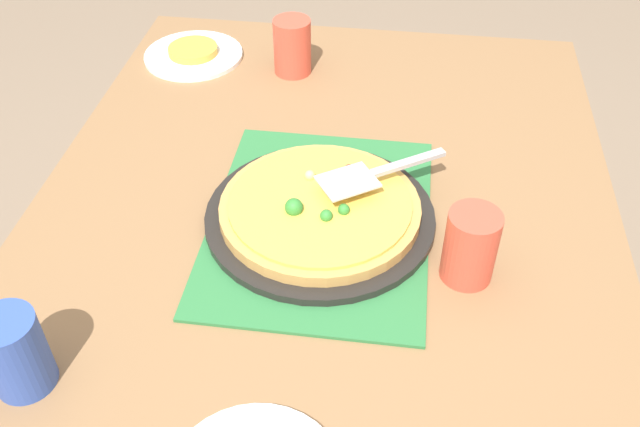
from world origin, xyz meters
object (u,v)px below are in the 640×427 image
(pizza_server, at_px, (373,173))
(pizza, at_px, (320,207))
(cup_far, at_px, (470,246))
(cup_near, at_px, (15,353))
(plate_near_left, at_px, (194,55))
(pizza_pan, at_px, (320,217))
(cup_corner, at_px, (292,46))
(served_slice_left, at_px, (193,50))

(pizza_server, bearing_deg, pizza, 123.71)
(cup_far, bearing_deg, pizza_server, 47.88)
(pizza, distance_m, cup_near, 0.50)
(pizza, height_order, pizza_server, pizza_server)
(cup_near, bearing_deg, plate_near_left, 0.93)
(pizza_pan, xyz_separation_m, cup_near, (-0.36, 0.34, 0.05))
(cup_corner, bearing_deg, cup_near, 165.50)
(cup_near, xyz_separation_m, pizza_server, (0.42, -0.42, 0.01))
(served_slice_left, xyz_separation_m, cup_corner, (-0.03, -0.23, 0.04))
(cup_corner, bearing_deg, cup_far, -147.39)
(plate_near_left, distance_m, cup_corner, 0.24)
(pizza, bearing_deg, cup_near, 136.58)
(plate_near_left, distance_m, served_slice_left, 0.01)
(cup_corner, distance_m, pizza_server, 0.47)
(pizza_pan, xyz_separation_m, pizza, (0.00, -0.00, 0.02))
(cup_far, relative_size, cup_corner, 1.00)
(served_slice_left, relative_size, cup_corner, 0.92)
(served_slice_left, relative_size, pizza_server, 0.51)
(pizza, xyz_separation_m, pizza_server, (0.05, -0.08, 0.04))
(served_slice_left, xyz_separation_m, cup_far, (-0.60, -0.59, 0.04))
(served_slice_left, distance_m, cup_far, 0.84)
(cup_far, height_order, pizza_server, cup_far)
(cup_near, bearing_deg, cup_corner, -14.50)
(pizza_pan, relative_size, cup_near, 3.17)
(cup_near, height_order, cup_far, same)
(served_slice_left, distance_m, cup_near, 0.87)
(pizza_server, bearing_deg, pizza_pan, 123.76)
(pizza, distance_m, served_slice_left, 0.62)
(served_slice_left, bearing_deg, pizza_pan, -145.02)
(pizza, relative_size, plate_near_left, 1.50)
(cup_far, bearing_deg, pizza_pan, 69.93)
(cup_near, bearing_deg, pizza, -43.42)
(pizza_pan, bearing_deg, cup_far, -110.07)
(cup_far, xyz_separation_m, pizza_server, (0.14, 0.16, 0.01))
(pizza_pan, distance_m, cup_corner, 0.50)
(served_slice_left, relative_size, cup_near, 0.92)
(cup_corner, xyz_separation_m, pizza_server, (-0.43, -0.21, 0.01))
(pizza, bearing_deg, served_slice_left, 34.99)
(cup_near, bearing_deg, pizza_pan, -43.42)
(cup_far, bearing_deg, cup_near, 115.43)
(pizza_server, bearing_deg, cup_far, -132.12)
(served_slice_left, height_order, cup_near, cup_near)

